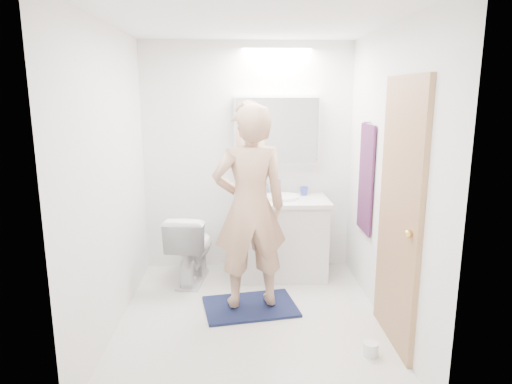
{
  "coord_description": "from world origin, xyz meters",
  "views": [
    {
      "loc": [
        -0.1,
        -3.51,
        1.87
      ],
      "look_at": [
        0.05,
        0.25,
        1.05
      ],
      "focal_mm": 31.76,
      "sensor_mm": 36.0,
      "label": 1
    }
  ],
  "objects_px": {
    "soap_bottle_a": "(247,184)",
    "toothbrush_cup": "(304,191)",
    "person": "(250,208)",
    "toilet": "(191,247)",
    "vanity_cabinet": "(281,239)",
    "toilet_paper_roll": "(371,349)",
    "soap_bottle_b": "(264,187)",
    "medicine_cabinet": "(277,130)"
  },
  "relations": [
    {
      "from": "soap_bottle_a",
      "to": "toothbrush_cup",
      "type": "xyz_separation_m",
      "value": [
        0.6,
        0.01,
        -0.08
      ]
    },
    {
      "from": "person",
      "to": "soap_bottle_a",
      "type": "bearing_deg",
      "value": -100.01
    },
    {
      "from": "toilet",
      "to": "person",
      "type": "xyz_separation_m",
      "value": [
        0.58,
        -0.64,
        0.57
      ]
    },
    {
      "from": "vanity_cabinet",
      "to": "toothbrush_cup",
      "type": "distance_m",
      "value": 0.56
    },
    {
      "from": "person",
      "to": "toilet_paper_roll",
      "type": "bearing_deg",
      "value": 127.43
    },
    {
      "from": "soap_bottle_b",
      "to": "toilet_paper_roll",
      "type": "bearing_deg",
      "value": -68.3
    },
    {
      "from": "medicine_cabinet",
      "to": "toilet",
      "type": "xyz_separation_m",
      "value": [
        -0.88,
        -0.33,
        -1.14
      ]
    },
    {
      "from": "medicine_cabinet",
      "to": "toothbrush_cup",
      "type": "bearing_deg",
      "value": -9.76
    },
    {
      "from": "soap_bottle_b",
      "to": "toothbrush_cup",
      "type": "distance_m",
      "value": 0.42
    },
    {
      "from": "toilet",
      "to": "toilet_paper_roll",
      "type": "distance_m",
      "value": 2.04
    },
    {
      "from": "vanity_cabinet",
      "to": "toilet_paper_roll",
      "type": "bearing_deg",
      "value": -71.5
    },
    {
      "from": "vanity_cabinet",
      "to": "soap_bottle_b",
      "type": "relative_size",
      "value": 5.39
    },
    {
      "from": "soap_bottle_b",
      "to": "toothbrush_cup",
      "type": "relative_size",
      "value": 1.76
    },
    {
      "from": "soap_bottle_b",
      "to": "toilet",
      "type": "bearing_deg",
      "value": -158.6
    },
    {
      "from": "vanity_cabinet",
      "to": "toilet",
      "type": "height_order",
      "value": "vanity_cabinet"
    },
    {
      "from": "soap_bottle_b",
      "to": "toilet_paper_roll",
      "type": "relative_size",
      "value": 1.52
    },
    {
      "from": "person",
      "to": "toothbrush_cup",
      "type": "bearing_deg",
      "value": -133.2
    },
    {
      "from": "medicine_cabinet",
      "to": "toilet",
      "type": "bearing_deg",
      "value": -159.75
    },
    {
      "from": "medicine_cabinet",
      "to": "person",
      "type": "xyz_separation_m",
      "value": [
        -0.3,
        -0.96,
        -0.58
      ]
    },
    {
      "from": "medicine_cabinet",
      "to": "toilet_paper_roll",
      "type": "bearing_deg",
      "value": -72.37
    },
    {
      "from": "medicine_cabinet",
      "to": "person",
      "type": "distance_m",
      "value": 1.16
    },
    {
      "from": "medicine_cabinet",
      "to": "soap_bottle_b",
      "type": "height_order",
      "value": "medicine_cabinet"
    },
    {
      "from": "soap_bottle_a",
      "to": "medicine_cabinet",
      "type": "bearing_deg",
      "value": 11.11
    },
    {
      "from": "soap_bottle_b",
      "to": "toothbrush_cup",
      "type": "xyz_separation_m",
      "value": [
        0.42,
        -0.02,
        -0.04
      ]
    },
    {
      "from": "person",
      "to": "toothbrush_cup",
      "type": "xyz_separation_m",
      "value": [
        0.59,
        0.91,
        -0.06
      ]
    },
    {
      "from": "medicine_cabinet",
      "to": "soap_bottle_b",
      "type": "bearing_deg",
      "value": -166.82
    },
    {
      "from": "medicine_cabinet",
      "to": "soap_bottle_a",
      "type": "bearing_deg",
      "value": -168.89
    },
    {
      "from": "toilet_paper_roll",
      "to": "soap_bottle_a",
      "type": "bearing_deg",
      "value": 117.04
    },
    {
      "from": "person",
      "to": "soap_bottle_b",
      "type": "xyz_separation_m",
      "value": [
        0.17,
        0.93,
        -0.02
      ]
    },
    {
      "from": "toilet",
      "to": "toilet_paper_roll",
      "type": "bearing_deg",
      "value": 143.52
    },
    {
      "from": "toilet",
      "to": "soap_bottle_b",
      "type": "xyz_separation_m",
      "value": [
        0.75,
        0.3,
        0.55
      ]
    },
    {
      "from": "soap_bottle_b",
      "to": "toothbrush_cup",
      "type": "height_order",
      "value": "soap_bottle_b"
    },
    {
      "from": "soap_bottle_b",
      "to": "toothbrush_cup",
      "type": "bearing_deg",
      "value": -2.73
    },
    {
      "from": "person",
      "to": "soap_bottle_b",
      "type": "bearing_deg",
      "value": -110.79
    },
    {
      "from": "medicine_cabinet",
      "to": "soap_bottle_b",
      "type": "relative_size",
      "value": 5.27
    },
    {
      "from": "person",
      "to": "toilet_paper_roll",
      "type": "distance_m",
      "value": 1.45
    },
    {
      "from": "person",
      "to": "vanity_cabinet",
      "type": "bearing_deg",
      "value": -124.73
    },
    {
      "from": "toothbrush_cup",
      "to": "toilet_paper_roll",
      "type": "bearing_deg",
      "value": -81.14
    },
    {
      "from": "vanity_cabinet",
      "to": "toothbrush_cup",
      "type": "bearing_deg",
      "value": 32.67
    },
    {
      "from": "soap_bottle_b",
      "to": "medicine_cabinet",
      "type": "bearing_deg",
      "value": 13.18
    },
    {
      "from": "medicine_cabinet",
      "to": "person",
      "type": "relative_size",
      "value": 0.5
    },
    {
      "from": "vanity_cabinet",
      "to": "toilet",
      "type": "distance_m",
      "value": 0.93
    }
  ]
}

